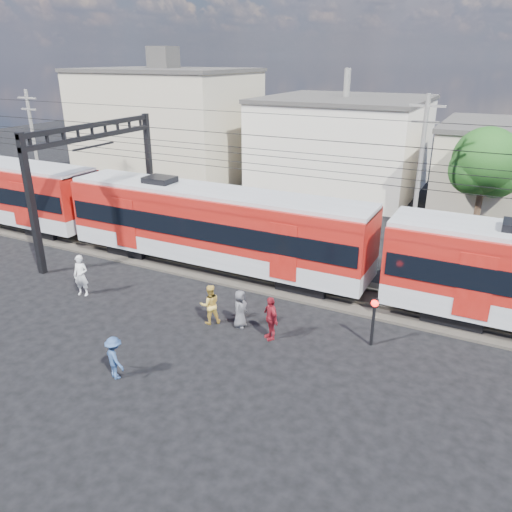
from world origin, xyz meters
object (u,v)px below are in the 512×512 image
(commuter_train, at_px, (218,225))
(pedestrian_c, at_px, (115,358))
(crossing_signal, at_px, (374,313))
(pedestrian_a, at_px, (81,276))

(commuter_train, relative_size, pedestrian_c, 32.51)
(crossing_signal, bearing_deg, commuter_train, 157.75)
(pedestrian_a, bearing_deg, pedestrian_c, -48.92)
(pedestrian_a, distance_m, crossing_signal, 13.09)
(commuter_train, distance_m, crossing_signal, 9.72)
(commuter_train, height_order, crossing_signal, commuter_train)
(commuter_train, xyz_separation_m, pedestrian_a, (-4.01, -5.43, -1.44))
(pedestrian_c, xyz_separation_m, crossing_signal, (7.22, 5.99, 0.59))
(commuter_train, relative_size, pedestrian_a, 26.13)
(commuter_train, xyz_separation_m, crossing_signal, (8.95, -3.66, -1.04))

